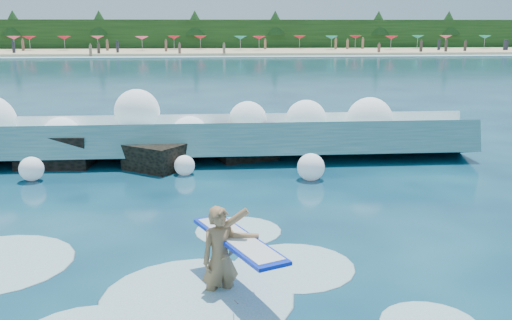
{
  "coord_description": "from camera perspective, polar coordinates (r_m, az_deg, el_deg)",
  "views": [
    {
      "loc": [
        0.44,
        -10.28,
        4.12
      ],
      "look_at": [
        1.5,
        2.0,
        1.2
      ],
      "focal_mm": 40.0,
      "sensor_mm": 36.0,
      "label": 1
    }
  ],
  "objects": [
    {
      "name": "treeline",
      "position": [
        98.29,
        -5.32,
        12.34
      ],
      "size": [
        140.0,
        4.0,
        5.0
      ],
      "primitive_type": "cube",
      "color": "black",
      "rests_on": "ground"
    },
    {
      "name": "wave_spray",
      "position": [
        18.1,
        -10.51,
        3.51
      ],
      "size": [
        14.92,
        4.46,
        2.19
      ],
      "color": "white",
      "rests_on": "ground"
    },
    {
      "name": "beach",
      "position": [
        88.37,
        -5.31,
        10.75
      ],
      "size": [
        140.0,
        20.0,
        0.4
      ],
      "primitive_type": "cube",
      "color": "tan",
      "rests_on": "ground"
    },
    {
      "name": "breaking_wave",
      "position": [
        18.38,
        -9.67,
        2.08
      ],
      "size": [
        19.72,
        3.0,
        1.7
      ],
      "color": "teal",
      "rests_on": "ground"
    },
    {
      "name": "surfer_with_board",
      "position": [
        9.02,
        -3.17,
        -9.47
      ],
      "size": [
        1.42,
        2.88,
        1.71
      ],
      "color": "#986C47",
      "rests_on": "ground"
    },
    {
      "name": "surf_foam",
      "position": [
        9.79,
        -10.68,
        -11.82
      ],
      "size": [
        9.05,
        5.91,
        0.15
      ],
      "color": "silver",
      "rests_on": "ground"
    },
    {
      "name": "rock_cluster",
      "position": [
        17.74,
        -11.03,
        0.95
      ],
      "size": [
        7.88,
        3.12,
        1.24
      ],
      "color": "black",
      "rests_on": "ground"
    },
    {
      "name": "beachgoers",
      "position": [
        84.16,
        -3.59,
        11.26
      ],
      "size": [
        94.54,
        12.2,
        1.94
      ],
      "color": "#3F332D",
      "rests_on": "ground"
    },
    {
      "name": "beach_umbrellas",
      "position": [
        90.48,
        -5.42,
        12.1
      ],
      "size": [
        111.35,
        6.9,
        0.5
      ],
      "color": "red",
      "rests_on": "ground"
    },
    {
      "name": "wet_band",
      "position": [
        77.39,
        -5.34,
        10.26
      ],
      "size": [
        140.0,
        5.0,
        0.08
      ],
      "primitive_type": "cube",
      "color": "silver",
      "rests_on": "ground"
    },
    {
      "name": "ground",
      "position": [
        11.08,
        -6.93,
        -8.6
      ],
      "size": [
        200.0,
        200.0,
        0.0
      ],
      "primitive_type": "plane",
      "color": "#07253E",
      "rests_on": "ground"
    }
  ]
}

